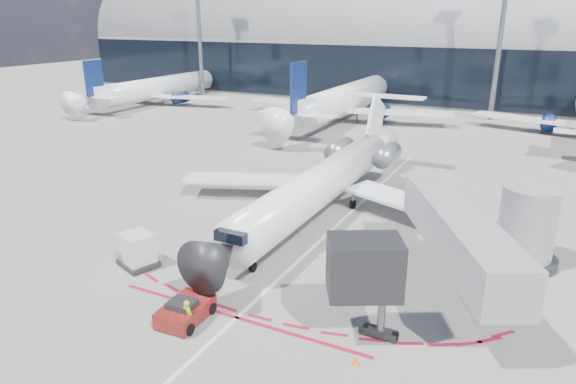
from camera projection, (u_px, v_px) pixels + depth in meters
The scene contains 15 objects.
ground at pixel (327, 234), 34.92m from camera, with size 260.00×260.00×0.00m, color slate.
apron_centerline at pixel (338, 224), 36.60m from camera, with size 0.25×40.00×0.01m, color silver.
apron_stop_bar at pixel (237, 318), 25.22m from camera, with size 14.00×0.25×0.01m, color maroon.
terminal_building at pixel (477, 50), 86.95m from camera, with size 150.00×24.15×24.00m.
jet_bridge at pixel (477, 236), 27.21m from camera, with size 10.03×15.20×4.90m.
light_mast_west at pixel (199, 25), 90.59m from camera, with size 0.70×0.70×25.00m, color slate.
light_mast_centre at pixel (502, 28), 69.20m from camera, with size 0.70×0.70×25.00m, color slate.
regional_jet at pixel (327, 179), 38.23m from camera, with size 24.49×30.20×7.56m.
pushback_tug at pixel (185, 311), 24.86m from camera, with size 2.09×4.60×1.18m.
ramp_worker at pixel (188, 315), 23.98m from camera, with size 0.58×0.38×1.59m, color #A1DD17.
uld_container at pixel (138, 250), 30.14m from camera, with size 2.67×2.48×2.04m.
safety_cone_left at pixel (181, 261), 30.45m from camera, with size 0.40×0.40×0.55m, color orange.
safety_cone_right at pixel (356, 361), 21.73m from camera, with size 0.32×0.32×0.44m, color orange.
bg_airliner_0 at pixel (156, 73), 85.68m from camera, with size 31.21×33.05×10.10m, color white, non-canonical shape.
bg_airliner_1 at pixel (345, 79), 71.62m from camera, with size 35.47×37.55×11.47m, color white, non-canonical shape.
Camera 1 is at (12.12, -29.84, 14.06)m, focal length 32.00 mm.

